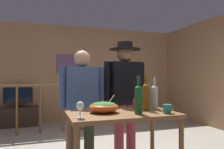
# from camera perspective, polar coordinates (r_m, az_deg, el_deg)

# --- Properties ---
(back_wall) EXTENTS (5.94, 0.10, 2.57)m
(back_wall) POSITION_cam_1_polar(r_m,az_deg,el_deg) (5.98, -9.86, 0.39)
(back_wall) COLOR tan
(back_wall) RESTS_ON ground_plane
(framed_picture) EXTENTS (0.56, 0.03, 0.48)m
(framed_picture) POSITION_cam_1_polar(r_m,az_deg,el_deg) (5.90, -11.87, 2.78)
(framed_picture) COLOR #684E79
(stair_railing) EXTENTS (2.82, 0.10, 1.07)m
(stair_railing) POSITION_cam_1_polar(r_m,az_deg,el_deg) (4.74, -18.83, -6.99)
(stair_railing) COLOR brown
(stair_railing) RESTS_ON ground_plane
(tv_console) EXTENTS (0.90, 0.40, 0.45)m
(tv_console) POSITION_cam_1_polar(r_m,az_deg,el_deg) (5.66, -23.75, -10.24)
(tv_console) COLOR #38281E
(tv_console) RESTS_ON ground_plane
(flat_screen_tv) EXTENTS (0.65, 0.12, 0.48)m
(flat_screen_tv) POSITION_cam_1_polar(r_m,az_deg,el_deg) (5.57, -23.76, -5.13)
(flat_screen_tv) COLOR black
(flat_screen_tv) RESTS_ON tv_console
(serving_table) EXTENTS (1.11, 0.65, 0.81)m
(serving_table) POSITION_cam_1_polar(r_m,az_deg,el_deg) (2.26, 2.67, -12.69)
(serving_table) COLOR brown
(serving_table) RESTS_ON ground_plane
(salad_bowl) EXTENTS (0.30, 0.30, 0.18)m
(salad_bowl) POSITION_cam_1_polar(r_m,az_deg,el_deg) (2.21, -2.21, -8.56)
(salad_bowl) COLOR #DB5B23
(salad_bowl) RESTS_ON serving_table
(wine_glass) EXTENTS (0.07, 0.07, 0.15)m
(wine_glass) POSITION_cam_1_polar(r_m,az_deg,el_deg) (1.94, -8.52, -8.45)
(wine_glass) COLOR silver
(wine_glass) RESTS_ON serving_table
(wine_bottle_green) EXTENTS (0.08, 0.08, 0.38)m
(wine_bottle_green) POSITION_cam_1_polar(r_m,az_deg,el_deg) (2.14, 7.08, -6.31)
(wine_bottle_green) COLOR #1E5628
(wine_bottle_green) RESTS_ON serving_table
(wine_bottle_amber) EXTENTS (0.08, 0.08, 0.37)m
(wine_bottle_amber) POSITION_cam_1_polar(r_m,az_deg,el_deg) (2.38, 9.11, -5.64)
(wine_bottle_amber) COLOR brown
(wine_bottle_amber) RESTS_ON serving_table
(wine_bottle_dark) EXTENTS (0.07, 0.07, 0.32)m
(wine_bottle_dark) POSITION_cam_1_polar(r_m,az_deg,el_deg) (2.52, 9.04, -5.88)
(wine_bottle_dark) COLOR black
(wine_bottle_dark) RESTS_ON serving_table
(wine_bottle_clear) EXTENTS (0.07, 0.07, 0.36)m
(wine_bottle_clear) POSITION_cam_1_polar(r_m,az_deg,el_deg) (2.48, 11.28, -5.68)
(wine_bottle_clear) COLOR silver
(wine_bottle_clear) RESTS_ON serving_table
(mug_red) EXTENTS (0.12, 0.08, 0.11)m
(mug_red) POSITION_cam_1_polar(r_m,az_deg,el_deg) (2.54, 6.54, -7.70)
(mug_red) COLOR #B7332D
(mug_red) RESTS_ON serving_table
(mug_teal) EXTENTS (0.12, 0.08, 0.09)m
(mug_teal) POSITION_cam_1_polar(r_m,az_deg,el_deg) (2.24, 14.56, -8.87)
(mug_teal) COLOR teal
(mug_teal) RESTS_ON serving_table
(person_standing_left) EXTENTS (0.58, 0.24, 1.52)m
(person_standing_left) POSITION_cam_1_polar(r_m,az_deg,el_deg) (2.77, -7.98, -6.67)
(person_standing_left) COLOR #2D3323
(person_standing_left) RESTS_ON ground_plane
(person_standing_right) EXTENTS (0.60, 0.43, 1.65)m
(person_standing_right) POSITION_cam_1_polar(r_m,az_deg,el_deg) (2.92, 3.48, -4.33)
(person_standing_right) COLOR #9E3842
(person_standing_right) RESTS_ON ground_plane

